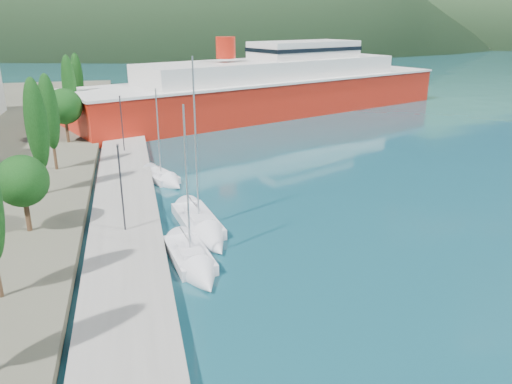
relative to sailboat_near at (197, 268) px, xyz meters
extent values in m
plane|color=#144753|center=(4.78, 110.02, -0.30)|extent=(1400.00, 1400.00, 0.00)
cube|color=gray|center=(-4.22, 16.02, 0.10)|extent=(5.00, 88.00, 0.80)
cylinder|color=#47301E|center=(-10.75, 7.73, 1.52)|extent=(0.36, 0.36, 2.24)
sphere|color=#113C11|center=(-10.75, 7.73, 4.07)|extent=(3.58, 3.58, 3.58)
cylinder|color=#47301E|center=(-10.75, 16.05, 1.48)|extent=(0.30, 0.30, 2.15)
ellipsoid|color=#113C11|center=(-10.75, 16.05, 6.36)|extent=(1.80, 1.80, 7.63)
cylinder|color=#47301E|center=(-10.75, 23.35, 1.43)|extent=(0.30, 0.30, 2.05)
ellipsoid|color=#113C11|center=(-10.75, 23.35, 6.10)|extent=(1.80, 1.80, 7.28)
cylinder|color=#47301E|center=(-10.75, 35.09, 1.72)|extent=(0.36, 0.36, 2.64)
sphere|color=#113C11|center=(-10.75, 35.09, 4.73)|extent=(4.22, 4.22, 4.22)
cylinder|color=#47301E|center=(-10.75, 42.93, 1.47)|extent=(0.30, 0.30, 2.15)
ellipsoid|color=#113C11|center=(-10.75, 42.93, 6.35)|extent=(1.80, 1.80, 7.61)
cylinder|color=#47301E|center=(-10.75, 55.10, 1.42)|extent=(0.30, 0.30, 2.03)
ellipsoid|color=#113C11|center=(-10.75, 55.10, 6.04)|extent=(1.80, 1.80, 7.21)
cylinder|color=#2D2D33|center=(-4.22, 5.99, 3.50)|extent=(0.12, 0.12, 6.00)
cube|color=#2D2D33|center=(-4.22, 6.24, 6.50)|extent=(0.15, 0.50, 0.12)
cylinder|color=#2D2D33|center=(-4.22, 28.93, 3.50)|extent=(0.12, 0.12, 6.00)
cube|color=#2D2D33|center=(-4.22, 29.18, 6.50)|extent=(0.15, 0.50, 0.12)
cube|color=silver|center=(-0.25, 1.86, -0.05)|extent=(3.02, 5.86, 0.90)
cube|color=silver|center=(-0.20, 1.49, 0.55)|extent=(1.66, 2.40, 0.35)
cylinder|color=silver|center=(-0.20, 1.49, 5.13)|extent=(0.12, 0.12, 9.46)
cone|color=silver|center=(0.23, -1.69, -0.05)|extent=(2.62, 2.90, 2.29)
cube|color=silver|center=(1.06, 7.41, -0.03)|extent=(3.34, 7.06, 0.96)
cube|color=silver|center=(1.12, 6.96, 0.61)|extent=(1.82, 2.89, 0.37)
cylinder|color=silver|center=(1.12, 6.96, 6.31)|extent=(0.12, 0.12, 11.73)
cone|color=silver|center=(1.64, 3.10, -0.03)|extent=(2.85, 3.47, 2.45)
cube|color=silver|center=(-0.94, 19.62, -0.07)|extent=(3.71, 5.21, 0.82)
cube|color=silver|center=(-0.82, 19.33, 0.47)|extent=(1.87, 2.24, 0.32)
cylinder|color=silver|center=(-0.82, 19.33, 4.43)|extent=(0.12, 0.12, 8.19)
cone|color=silver|center=(0.20, 16.78, -0.07)|extent=(2.77, 2.85, 2.09)
cube|color=red|center=(19.63, 51.79, 2.15)|extent=(65.06, 36.45, 6.25)
cube|color=silver|center=(19.63, 51.79, 5.28)|extent=(65.63, 36.99, 0.33)
cube|color=silver|center=(19.63, 51.79, 6.62)|extent=(45.59, 26.89, 3.35)
cube|color=silver|center=(25.84, 54.27, 9.63)|extent=(19.91, 14.43, 2.68)
cylinder|color=red|center=(11.34, 48.48, 10.41)|extent=(2.90, 2.90, 3.12)
camera|label=1|loc=(-3.18, -27.51, 14.56)|focal=35.00mm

